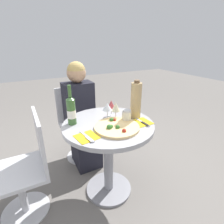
{
  "coord_description": "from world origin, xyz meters",
  "views": [
    {
      "loc": [
        -0.59,
        -1.18,
        1.37
      ],
      "look_at": [
        0.03,
        -0.01,
        0.83
      ],
      "focal_mm": 28.0,
      "sensor_mm": 36.0,
      "label": 1
    }
  ],
  "objects": [
    {
      "name": "wine_glass_center",
      "position": [
        0.04,
        0.09,
        0.84
      ],
      "size": [
        0.08,
        0.08,
        0.15
      ],
      "color": "silver",
      "rests_on": "dining_table"
    },
    {
      "name": "dining_table",
      "position": [
        0.0,
        0.0,
        0.55
      ],
      "size": [
        0.77,
        0.77,
        0.73
      ],
      "color": "gray",
      "rests_on": "ground_plane"
    },
    {
      "name": "seated_diner",
      "position": [
        -0.05,
        0.57,
        0.55
      ],
      "size": [
        0.32,
        0.43,
        1.17
      ],
      "rotation": [
        0.0,
        0.0,
        3.14
      ],
      "color": "black",
      "rests_on": "ground_plane"
    },
    {
      "name": "place_setting_left",
      "position": [
        -0.24,
        -0.14,
        0.73
      ],
      "size": [
        0.17,
        0.19,
        0.01
      ],
      "color": "gold",
      "rests_on": "dining_table"
    },
    {
      "name": "ground_plane",
      "position": [
        0.0,
        0.0,
        0.0
      ],
      "size": [
        12.0,
        12.0,
        0.0
      ],
      "primitive_type": "plane",
      "color": "slate",
      "rests_on": "ground"
    },
    {
      "name": "wine_glass_back_right",
      "position": [
        0.1,
        0.13,
        0.83
      ],
      "size": [
        0.07,
        0.07,
        0.15
      ],
      "color": "silver",
      "rests_on": "dining_table"
    },
    {
      "name": "chair_behind_diner",
      "position": [
        -0.05,
        0.71,
        0.41
      ],
      "size": [
        0.43,
        0.43,
        0.86
      ],
      "rotation": [
        0.0,
        0.0,
        3.14
      ],
      "color": "silver",
      "rests_on": "ground_plane"
    },
    {
      "name": "wine_bottle",
      "position": [
        -0.27,
        0.13,
        0.85
      ],
      "size": [
        0.07,
        0.07,
        0.33
      ],
      "color": "#38602D",
      "rests_on": "dining_table"
    },
    {
      "name": "chair_empty_side",
      "position": [
        -0.67,
        0.12,
        0.41
      ],
      "size": [
        0.43,
        0.43,
        0.86
      ],
      "rotation": [
        0.0,
        0.0,
        1.57
      ],
      "color": "silver",
      "rests_on": "ground_plane"
    },
    {
      "name": "wine_glass_front_right",
      "position": [
        0.1,
        0.05,
        0.84
      ],
      "size": [
        0.07,
        0.07,
        0.16
      ],
      "color": "silver",
      "rests_on": "dining_table"
    },
    {
      "name": "place_setting_right",
      "position": [
        0.26,
        -0.12,
        0.73
      ],
      "size": [
        0.15,
        0.19,
        0.01
      ],
      "color": "gold",
      "rests_on": "dining_table"
    },
    {
      "name": "sugar_shaker",
      "position": [
        0.15,
        -0.04,
        0.78
      ],
      "size": [
        0.08,
        0.08,
        0.1
      ],
      "color": "silver",
      "rests_on": "dining_table"
    },
    {
      "name": "pizza_large",
      "position": [
        0.02,
        -0.11,
        0.74
      ],
      "size": [
        0.36,
        0.36,
        0.05
      ],
      "color": "#E5C17F",
      "rests_on": "dining_table"
    },
    {
      "name": "tall_carafe",
      "position": [
        0.27,
        -0.01,
        0.89
      ],
      "size": [
        0.09,
        0.09,
        0.34
      ],
      "color": "tan",
      "rests_on": "dining_table"
    }
  ]
}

